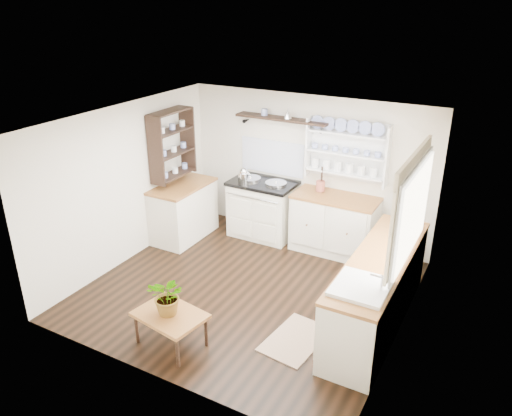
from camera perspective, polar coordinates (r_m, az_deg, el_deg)
name	(u,v)px	position (r m, az deg, el deg)	size (l,w,h in m)	color
floor	(248,289)	(6.81, -0.91, -9.29)	(4.00, 3.80, 0.01)	black
wall_back	(307,169)	(7.86, 5.90, 4.51)	(4.00, 0.02, 2.30)	silver
wall_right	(408,247)	(5.65, 17.02, -4.32)	(0.02, 3.80, 2.30)	silver
wall_left	(126,185)	(7.39, -14.60, 2.62)	(0.02, 3.80, 2.30)	silver
ceiling	(247,121)	(5.90, -1.05, 9.87)	(4.00, 3.80, 0.01)	white
window	(412,206)	(5.62, 17.35, 0.17)	(0.08, 1.55, 1.22)	white
aga_cooker	(263,208)	(8.07, 0.78, -0.01)	(1.04, 0.72, 0.96)	white
back_cabinets	(334,223)	(7.66, 8.93, -1.75)	(1.27, 0.63, 0.90)	silver
right_cabinets	(377,290)	(6.12, 13.72, -9.09)	(0.62, 2.43, 0.90)	silver
belfast_sink	(360,297)	(5.32, 11.81, -9.91)	(0.55, 0.60, 0.45)	white
left_cabinets	(184,210)	(8.10, -8.28, -0.28)	(0.62, 1.13, 0.90)	silver
plate_rack	(348,150)	(7.49, 10.52, 6.54)	(1.20, 0.22, 0.90)	white
high_shelf	(282,119)	(7.70, 2.99, 10.08)	(1.50, 0.29, 0.16)	black
left_shelving	(172,144)	(7.81, -9.57, 7.26)	(0.28, 0.80, 1.05)	black
kettle	(244,175)	(7.89, -1.41, 3.83)	(0.17, 0.17, 0.21)	silver
utensil_crock	(320,186)	(7.61, 7.38, 2.52)	(0.13, 0.13, 0.16)	#984838
center_table	(170,317)	(5.75, -9.78, -12.19)	(0.83, 0.66, 0.41)	brown
potted_plant	(168,296)	(5.59, -9.97, -9.88)	(0.41, 0.36, 0.46)	#3F7233
floor_rug	(296,339)	(5.96, 4.54, -14.73)	(0.55, 0.85, 0.02)	#7E5B49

